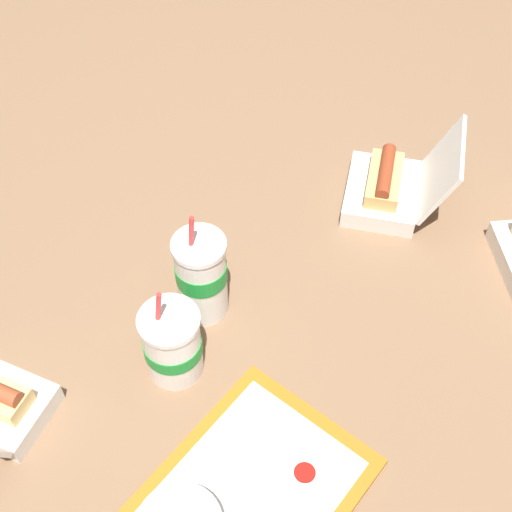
% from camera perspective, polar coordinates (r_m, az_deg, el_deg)
% --- Properties ---
extents(ground_plane, '(3.20, 3.20, 0.00)m').
position_cam_1_polar(ground_plane, '(1.26, -0.10, -3.54)').
color(ground_plane, brown).
extents(food_tray, '(0.39, 0.29, 0.01)m').
position_cam_1_polar(food_tray, '(1.09, -1.11, -19.19)').
color(food_tray, '#A56619').
rests_on(food_tray, ground_plane).
extents(ketchup_cup, '(0.04, 0.04, 0.02)m').
position_cam_1_polar(ketchup_cup, '(1.08, 3.89, -17.12)').
color(ketchup_cup, white).
rests_on(ketchup_cup, food_tray).
extents(napkin_stack, '(0.10, 0.10, 0.00)m').
position_cam_1_polar(napkin_stack, '(1.10, -0.70, -15.74)').
color(napkin_stack, white).
rests_on(napkin_stack, food_tray).
extents(plastic_fork, '(0.11, 0.03, 0.00)m').
position_cam_1_polar(plastic_fork, '(1.08, 3.75, -19.61)').
color(plastic_fork, white).
rests_on(plastic_fork, food_tray).
extents(clamshell_hotdog_corner, '(0.25, 0.26, 0.17)m').
position_cam_1_polar(clamshell_hotdog_corner, '(1.41, 10.64, 5.47)').
color(clamshell_hotdog_corner, white).
rests_on(clamshell_hotdog_corner, ground_plane).
extents(soda_cup_right, '(0.09, 0.09, 0.23)m').
position_cam_1_polar(soda_cup_right, '(1.19, -4.38, -1.58)').
color(soda_cup_right, white).
rests_on(soda_cup_right, ground_plane).
extents(soda_cup_back, '(0.10, 0.10, 0.20)m').
position_cam_1_polar(soda_cup_back, '(1.14, -6.79, -6.90)').
color(soda_cup_back, white).
rests_on(soda_cup_back, ground_plane).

